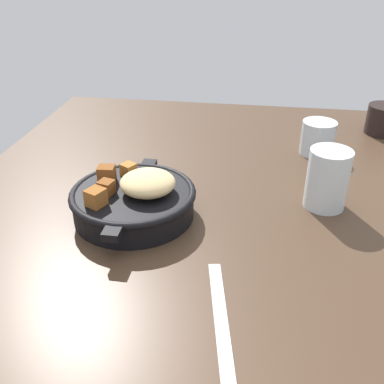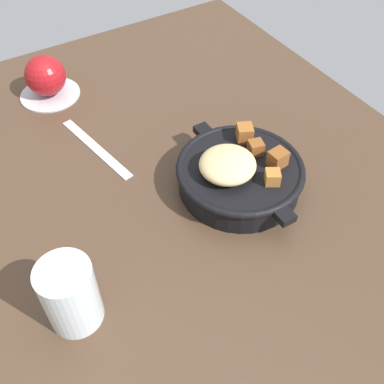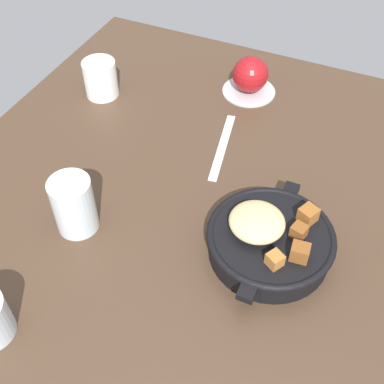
% 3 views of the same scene
% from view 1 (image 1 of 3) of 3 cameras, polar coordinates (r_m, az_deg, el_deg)
% --- Properties ---
extents(ground_plane, '(1.14, 0.94, 0.02)m').
position_cam_1_polar(ground_plane, '(0.72, 3.50, -4.21)').
color(ground_plane, '#473323').
extents(cast_iron_skillet, '(0.24, 0.20, 0.08)m').
position_cam_1_polar(cast_iron_skillet, '(0.71, -7.38, -0.86)').
color(cast_iron_skillet, black).
rests_on(cast_iron_skillet, ground_plane).
extents(butter_knife, '(0.19, 0.05, 0.00)m').
position_cam_1_polar(butter_knife, '(0.54, 3.66, -15.47)').
color(butter_knife, silver).
rests_on(butter_knife, ground_plane).
extents(water_glass_tall, '(0.07, 0.07, 0.10)m').
position_cam_1_polar(water_glass_tall, '(0.75, 16.92, 1.61)').
color(water_glass_tall, silver).
rests_on(water_glass_tall, ground_plane).
extents(coffee_mug_dark, '(0.08, 0.08, 0.06)m').
position_cam_1_polar(coffee_mug_dark, '(1.11, 23.31, 8.49)').
color(coffee_mug_dark, black).
rests_on(coffee_mug_dark, ground_plane).
extents(water_glass_short, '(0.07, 0.07, 0.07)m').
position_cam_1_polar(water_glass_short, '(0.95, 15.78, 6.68)').
color(water_glass_short, silver).
rests_on(water_glass_short, ground_plane).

